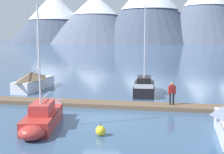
# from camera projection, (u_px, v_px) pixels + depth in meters

# --- Properties ---
(ground_plane) EXTENTS (700.00, 700.00, 0.00)m
(ground_plane) POSITION_uv_depth(u_px,v_px,m) (99.00, 121.00, 19.23)
(ground_plane) COLOR #38567A
(mountain_west_summit) EXTENTS (72.12, 72.12, 40.43)m
(mountain_west_summit) POSITION_uv_depth(u_px,v_px,m) (55.00, 16.00, 241.65)
(mountain_west_summit) COLOR #424C60
(mountain_west_summit) RESTS_ON ground
(mountain_central_massif) EXTENTS (77.93, 77.93, 37.08)m
(mountain_central_massif) POSITION_uv_depth(u_px,v_px,m) (95.00, 18.00, 230.58)
(mountain_central_massif) COLOR slate
(mountain_central_massif) RESTS_ON ground
(mountain_shoulder_ridge) EXTENTS (79.65, 79.65, 50.08)m
(mountain_shoulder_ridge) POSITION_uv_depth(u_px,v_px,m) (149.00, 7.00, 223.70)
(mountain_shoulder_ridge) COLOR #424C60
(mountain_shoulder_ridge) RESTS_ON ground
(mountain_east_summit) EXTENTS (69.56, 69.56, 46.35)m
(mountain_east_summit) POSITION_uv_depth(u_px,v_px,m) (205.00, 10.00, 215.90)
(mountain_east_summit) COLOR #4C566B
(mountain_east_summit) RESTS_ON ground
(dock) EXTENTS (22.47, 2.87, 0.30)m
(dock) POSITION_uv_depth(u_px,v_px,m) (109.00, 104.00, 23.14)
(dock) COLOR brown
(dock) RESTS_ON ground
(sailboat_nearest_berth) EXTENTS (2.43, 7.12, 6.61)m
(sailboat_nearest_berth) POSITION_uv_depth(u_px,v_px,m) (35.00, 81.00, 30.60)
(sailboat_nearest_berth) COLOR white
(sailboat_nearest_berth) RESTS_ON ground
(sailboat_second_berth) EXTENTS (2.26, 5.77, 7.09)m
(sailboat_second_berth) POSITION_uv_depth(u_px,v_px,m) (42.00, 118.00, 17.72)
(sailboat_second_berth) COLOR #B2332D
(sailboat_second_berth) RESTS_ON ground
(sailboat_mid_dock_port) EXTENTS (1.92, 6.83, 8.26)m
(sailboat_mid_dock_port) POSITION_uv_depth(u_px,v_px,m) (144.00, 86.00, 28.75)
(sailboat_mid_dock_port) COLOR black
(sailboat_mid_dock_port) RESTS_ON ground
(person_on_dock) EXTENTS (0.56, 0.33, 1.69)m
(person_on_dock) POSITION_uv_depth(u_px,v_px,m) (172.00, 92.00, 22.26)
(person_on_dock) COLOR #232328
(person_on_dock) RESTS_ON dock
(mooring_buoy_channel_marker) EXTENTS (0.55, 0.55, 0.63)m
(mooring_buoy_channel_marker) POSITION_uv_depth(u_px,v_px,m) (101.00, 131.00, 16.28)
(mooring_buoy_channel_marker) COLOR yellow
(mooring_buoy_channel_marker) RESTS_ON ground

